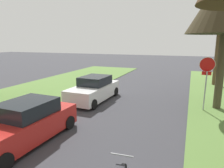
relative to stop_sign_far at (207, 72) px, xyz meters
name	(u,v)px	position (x,y,z in m)	size (l,w,h in m)	color
stop_sign_far	(207,72)	(0.00, 0.00, 0.00)	(0.81, 0.48, 2.95)	#9EA0A5
street_tree_right_far	(221,16)	(1.18, 7.83, 3.70)	(2.81, 2.81, 7.25)	brown
parked_sedan_red	(25,124)	(-6.56, -6.37, -1.45)	(2.07, 4.46, 1.57)	red
parked_sedan_white	(94,89)	(-6.64, -0.29, -1.45)	(2.07, 4.46, 1.57)	white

